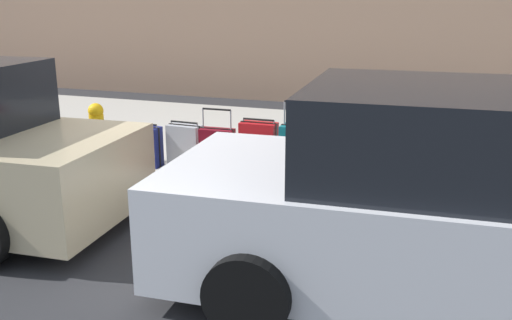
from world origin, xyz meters
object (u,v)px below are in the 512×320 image
suitcase_navy_1 (426,164)px  suitcase_red_5 (259,150)px  suitcase_teal_4 (298,154)px  suitcase_black_3 (341,153)px  suitcase_navy_8 (148,147)px  suitcase_silver_0 (475,174)px  fire_hydrant (97,130)px  suitcase_olive_2 (382,166)px  suitcase_silver_7 (185,146)px  bollard_post (54,130)px  suitcase_maroon_6 (217,151)px  parked_car_white_0 (467,207)px

suitcase_navy_1 → suitcase_red_5: (2.03, -0.06, -0.02)m
suitcase_teal_4 → suitcase_red_5: (0.52, -0.05, -0.01)m
suitcase_black_3 → suitcase_navy_8: size_ratio=1.38×
suitcase_silver_0 → fire_hydrant: (4.92, 0.06, 0.14)m
suitcase_silver_0 → suitcase_black_3: suitcase_silver_0 is taller
suitcase_silver_0 → suitcase_teal_4: 2.04m
suitcase_silver_0 → suitcase_navy_1: size_ratio=0.86×
suitcase_olive_2 → suitcase_black_3: (0.50, -0.03, 0.10)m
suitcase_silver_7 → bollard_post: bearing=6.7°
suitcase_silver_0 → suitcase_olive_2: bearing=1.4°
suitcase_olive_2 → suitcase_silver_7: (2.59, -0.03, 0.01)m
suitcase_black_3 → suitcase_maroon_6: bearing=4.7°
fire_hydrant → bollard_post: bearing=13.9°
suitcase_maroon_6 → suitcase_navy_8: suitcase_maroon_6 is taller
suitcase_maroon_6 → parked_car_white_0: parked_car_white_0 is taller
suitcase_maroon_6 → suitcase_olive_2: bearing=-177.2°
suitcase_maroon_6 → parked_car_white_0: 3.65m
suitcase_black_3 → suitcase_navy_8: 2.58m
suitcase_teal_4 → fire_hydrant: bearing=-0.8°
suitcase_black_3 → suitcase_maroon_6: 1.57m
suitcase_red_5 → suitcase_teal_4: bearing=174.6°
suitcase_red_5 → fire_hydrant: (2.36, 0.01, 0.07)m
parked_car_white_0 → suitcase_black_3: bearing=-57.7°
suitcase_silver_7 → suitcase_navy_8: (0.48, 0.13, -0.02)m
suitcase_red_5 → suitcase_maroon_6: bearing=7.6°
suitcase_navy_1 → suitcase_red_5: size_ratio=1.33×
suitcase_black_3 → bollard_post: 4.00m
suitcase_olive_2 → suitcase_silver_7: bearing=-0.8°
suitcase_teal_4 → fire_hydrant: (2.88, -0.04, 0.06)m
suitcase_navy_1 → suitcase_black_3: suitcase_navy_1 is taller
bollard_post → parked_car_white_0: 5.77m
suitcase_navy_8 → fire_hydrant: bearing=-3.8°
suitcase_maroon_6 → parked_car_white_0: size_ratio=0.18×
suitcase_navy_8 → parked_car_white_0: size_ratio=0.12×
suitcase_maroon_6 → suitcase_silver_7: 0.54m
suitcase_silver_0 → parked_car_white_0: 2.26m
suitcase_silver_0 → suitcase_red_5: 2.57m
suitcase_navy_8 → suitcase_olive_2: bearing=-178.3°
suitcase_silver_0 → suitcase_red_5: suitcase_silver_0 is taller
suitcase_teal_4 → bollard_post: (3.49, 0.11, 0.05)m
suitcase_black_3 → suitcase_navy_8: suitcase_black_3 is taller
suitcase_silver_0 → suitcase_maroon_6: size_ratio=1.00×
suitcase_maroon_6 → suitcase_silver_7: (0.53, -0.14, -0.01)m
suitcase_black_3 → parked_car_white_0: bearing=122.3°
suitcase_navy_1 → suitcase_teal_4: 1.51m
suitcase_silver_0 → suitcase_navy_1: (0.53, 0.11, 0.09)m
suitcase_maroon_6 → suitcase_silver_7: size_ratio=1.37×
suitcase_navy_1 → suitcase_navy_8: suitcase_navy_1 is taller
suitcase_olive_2 → suitcase_teal_4: suitcase_teal_4 is taller
suitcase_navy_1 → suitcase_silver_0: bearing=-168.0°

